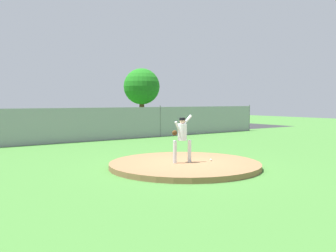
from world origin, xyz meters
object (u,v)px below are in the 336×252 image
pitcher_youth (182,135)px  baseball (211,160)px  parked_car_navy (14,127)px  parked_car_silver (102,122)px

pitcher_youth → baseball: (1.10, -0.31, -0.95)m
parked_car_navy → parked_car_silver: 6.32m
pitcher_youth → parked_car_navy: size_ratio=0.35×
parked_car_navy → parked_car_silver: parked_car_silver is taller
baseball → parked_car_navy: size_ratio=0.02×
baseball → parked_car_navy: 14.98m
parked_car_navy → parked_car_silver: (6.31, 0.46, 0.05)m
baseball → parked_car_silver: 15.30m
parked_car_silver → parked_car_navy: bearing=-175.8°
baseball → parked_car_navy: (-3.47, 14.56, 0.55)m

